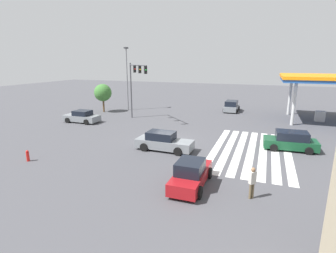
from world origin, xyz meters
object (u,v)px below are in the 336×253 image
at_px(car_0, 164,142).
at_px(car_4, 191,174).
at_px(street_light_pole_a, 127,74).
at_px(fire_hydrant, 28,156).
at_px(car_2, 232,106).
at_px(traffic_signal_mast, 135,79).
at_px(car_1, 291,141).
at_px(car_3, 82,117).
at_px(tree_corner_a, 103,93).
at_px(pedestrian, 252,181).

height_order(car_0, car_4, car_4).
relative_size(street_light_pole_a, fire_hydrant, 10.86).
bearing_deg(car_2, traffic_signal_mast, 136.04).
height_order(car_1, fire_hydrant, car_1).
bearing_deg(car_2, street_light_pole_a, 106.44).
bearing_deg(car_3, tree_corner_a, -78.50).
relative_size(car_0, pedestrian, 2.67).
distance_m(traffic_signal_mast, car_1, 18.83).
bearing_deg(traffic_signal_mast, car_0, -6.60).
xyz_separation_m(car_0, car_1, (3.94, -10.05, 0.03)).
relative_size(car_2, tree_corner_a, 1.04).
xyz_separation_m(car_1, car_3, (2.20, 23.34, -0.08)).
distance_m(car_1, car_3, 23.44).
xyz_separation_m(traffic_signal_mast, pedestrian, (-15.19, -14.91, -4.22)).
bearing_deg(fire_hydrant, tree_corner_a, 17.85).
bearing_deg(tree_corner_a, car_2, -68.14).
height_order(traffic_signal_mast, car_0, traffic_signal_mast).
relative_size(traffic_signal_mast, street_light_pole_a, 0.76).
bearing_deg(street_light_pole_a, car_0, -142.25).
height_order(pedestrian, tree_corner_a, tree_corner_a).
xyz_separation_m(pedestrian, street_light_pole_a, (21.50, 19.62, 4.47)).
relative_size(pedestrian, tree_corner_a, 0.44).
xyz_separation_m(pedestrian, fire_hydrant, (-0.18, 16.10, -0.60)).
relative_size(car_3, pedestrian, 2.45).
bearing_deg(street_light_pole_a, tree_corner_a, 136.99).
height_order(car_2, fire_hydrant, car_2).
distance_m(car_1, car_4, 11.26).
xyz_separation_m(car_0, tree_corner_a, (12.91, 14.70, 2.12)).
height_order(car_1, pedestrian, pedestrian).
distance_m(pedestrian, tree_corner_a, 29.11).
height_order(car_0, tree_corner_a, tree_corner_a).
height_order(car_4, pedestrian, pedestrian).
distance_m(traffic_signal_mast, car_2, 15.58).
bearing_deg(car_1, fire_hydrant, 24.91).
bearing_deg(pedestrian, traffic_signal_mast, 0.45).
height_order(traffic_signal_mast, street_light_pole_a, street_light_pole_a).
relative_size(traffic_signal_mast, car_0, 1.47).
bearing_deg(car_1, tree_corner_a, -23.08).
relative_size(tree_corner_a, fire_hydrant, 4.80).
bearing_deg(car_1, car_4, 54.17).
height_order(car_0, pedestrian, pedestrian).
bearing_deg(car_3, street_light_pole_a, -97.24).
bearing_deg(street_light_pole_a, fire_hydrant, -170.78).
height_order(car_1, street_light_pole_a, street_light_pole_a).
distance_m(car_2, car_4, 25.58).
bearing_deg(car_2, car_1, -155.98).
bearing_deg(car_2, fire_hydrant, 156.34).
bearing_deg(car_1, street_light_pole_a, -31.03).
bearing_deg(fire_hydrant, street_light_pole_a, 9.22).
bearing_deg(fire_hydrant, car_3, 21.06).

